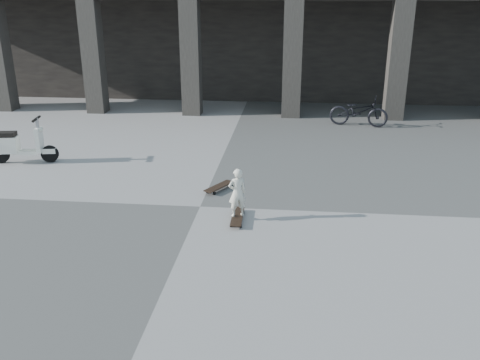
# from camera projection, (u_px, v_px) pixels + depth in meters

# --- Properties ---
(ground) EXTENTS (90.00, 90.00, 0.00)m
(ground) POSITION_uv_depth(u_px,v_px,m) (200.00, 207.00, 10.51)
(ground) COLOR #535350
(ground) RESTS_ON ground
(colonnade) EXTENTS (28.00, 8.82, 6.00)m
(colonnade) POSITION_uv_depth(u_px,v_px,m) (253.00, 21.00, 22.32)
(colonnade) COLOR black
(colonnade) RESTS_ON ground
(longboard) EXTENTS (0.24, 0.93, 0.09)m
(longboard) POSITION_uv_depth(u_px,v_px,m) (237.00, 217.00, 9.85)
(longboard) COLOR black
(longboard) RESTS_ON ground
(skateboard_spare) EXTENTS (0.61, 0.85, 0.10)m
(skateboard_spare) POSITION_uv_depth(u_px,v_px,m) (219.00, 187.00, 11.37)
(skateboard_spare) COLOR black
(skateboard_spare) RESTS_ON ground
(child) EXTENTS (0.41, 0.35, 0.97)m
(child) POSITION_uv_depth(u_px,v_px,m) (237.00, 193.00, 9.68)
(child) COLOR silver
(child) RESTS_ON longboard
(scooter) EXTENTS (1.69, 0.68, 1.19)m
(scooter) POSITION_uv_depth(u_px,v_px,m) (12.00, 145.00, 13.08)
(scooter) COLOR black
(scooter) RESTS_ON ground
(bicycle) EXTENTS (1.98, 1.02, 0.99)m
(bicycle) POSITION_uv_depth(u_px,v_px,m) (359.00, 111.00, 16.76)
(bicycle) COLOR black
(bicycle) RESTS_ON ground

